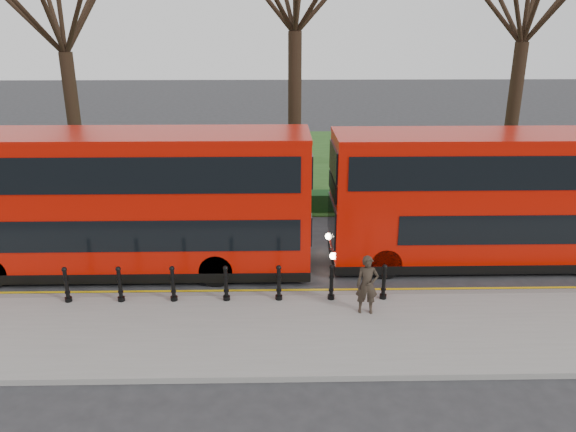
{
  "coord_description": "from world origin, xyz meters",
  "views": [
    {
      "loc": [
        1.18,
        -15.56,
        7.68
      ],
      "look_at": [
        1.5,
        0.5,
        2.0
      ],
      "focal_mm": 35.0,
      "sensor_mm": 36.0,
      "label": 1
    }
  ],
  "objects_px": {
    "bus_lead": "(128,204)",
    "pedestrian": "(367,285)",
    "bus_rear": "(502,200)",
    "bollard_row": "(226,284)"
  },
  "relations": [
    {
      "from": "bus_lead",
      "to": "pedestrian",
      "type": "relative_size",
      "value": 6.89
    },
    {
      "from": "bus_lead",
      "to": "pedestrian",
      "type": "xyz_separation_m",
      "value": [
        7.0,
        -3.12,
        -1.29
      ]
    },
    {
      "from": "bus_lead",
      "to": "bus_rear",
      "type": "bearing_deg",
      "value": 1.89
    },
    {
      "from": "bus_lead",
      "to": "bus_rear",
      "type": "xyz_separation_m",
      "value": [
        11.8,
        0.39,
        -0.07
      ]
    },
    {
      "from": "bollard_row",
      "to": "pedestrian",
      "type": "distance_m",
      "value": 3.93
    },
    {
      "from": "bollard_row",
      "to": "pedestrian",
      "type": "xyz_separation_m",
      "value": [
        3.84,
        -0.77,
        0.31
      ]
    },
    {
      "from": "bus_rear",
      "to": "pedestrian",
      "type": "bearing_deg",
      "value": -143.9
    },
    {
      "from": "bollard_row",
      "to": "bus_lead",
      "type": "height_order",
      "value": "bus_lead"
    },
    {
      "from": "bus_rear",
      "to": "pedestrian",
      "type": "relative_size",
      "value": 6.69
    },
    {
      "from": "bollard_row",
      "to": "bus_rear",
      "type": "xyz_separation_m",
      "value": [
        8.64,
        2.73,
        1.53
      ]
    }
  ]
}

